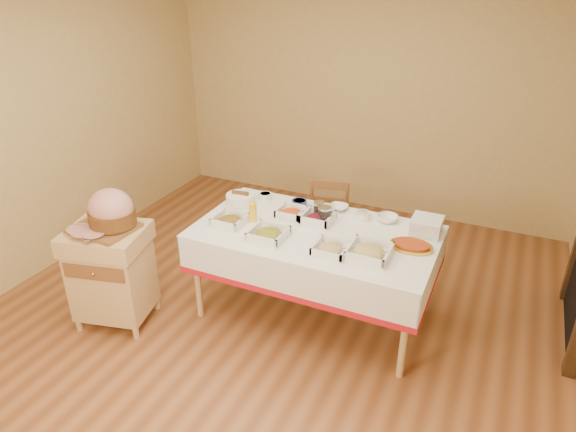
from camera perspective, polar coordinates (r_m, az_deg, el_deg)
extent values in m
plane|color=brown|center=(4.19, -2.66, -11.83)|extent=(5.00, 5.00, 0.00)
plane|color=tan|center=(5.77, 8.76, 13.12)|extent=(4.50, 0.00, 4.50)
plane|color=tan|center=(4.96, -27.09, 8.39)|extent=(0.00, 5.00, 5.00)
cube|color=tan|center=(3.91, 3.05, -2.04)|extent=(1.80, 1.00, 0.04)
cylinder|color=tan|center=(4.13, -10.01, -6.85)|extent=(0.05, 0.05, 0.71)
cylinder|color=tan|center=(4.74, -4.37, -1.88)|extent=(0.05, 0.05, 0.71)
cylinder|color=tan|center=(3.60, 12.79, -12.78)|extent=(0.05, 0.05, 0.71)
cylinder|color=tan|center=(4.28, 15.37, -6.15)|extent=(0.05, 0.05, 0.71)
cube|color=white|center=(3.90, 3.06, -1.71)|extent=(1.82, 1.02, 0.01)
cube|color=tan|center=(4.24, -18.87, -6.61)|extent=(0.62, 0.55, 0.57)
cube|color=tan|center=(4.06, -19.60, -2.35)|extent=(0.67, 0.60, 0.14)
cube|color=brown|center=(4.01, -21.40, -5.82)|extent=(0.47, 0.12, 0.11)
sphere|color=gold|center=(4.01, -21.49, -5.89)|extent=(0.03, 0.03, 0.03)
cylinder|color=tan|center=(4.47, -22.20, -10.59)|extent=(0.05, 0.05, 0.10)
cylinder|color=tan|center=(4.67, -18.90, -8.21)|extent=(0.05, 0.05, 0.10)
cylinder|color=tan|center=(4.17, -17.49, -12.58)|extent=(0.05, 0.05, 0.10)
cylinder|color=tan|center=(4.40, -14.23, -9.90)|extent=(0.05, 0.05, 0.10)
cube|color=brown|center=(4.64, 4.19, -1.65)|extent=(0.44, 0.43, 0.03)
cylinder|color=brown|center=(4.63, 1.81, -4.72)|extent=(0.03, 0.03, 0.40)
cylinder|color=brown|center=(4.90, 2.53, -2.83)|extent=(0.03, 0.03, 0.40)
cylinder|color=brown|center=(4.59, 5.79, -5.16)|extent=(0.03, 0.03, 0.40)
cylinder|color=brown|center=(4.87, 6.28, -3.22)|extent=(0.03, 0.03, 0.40)
cylinder|color=brown|center=(4.71, 2.63, 1.61)|extent=(0.03, 0.03, 0.43)
cylinder|color=brown|center=(4.68, 6.52, 1.24)|extent=(0.03, 0.03, 0.43)
cube|color=brown|center=(4.62, 4.65, 3.45)|extent=(0.34, 0.10, 0.08)
cube|color=brown|center=(4.03, -19.78, -1.28)|extent=(0.45, 0.36, 0.03)
ellipsoid|color=tan|center=(3.95, -19.10, 0.88)|extent=(0.34, 0.30, 0.29)
cylinder|color=brown|center=(3.98, -18.94, -0.14)|extent=(0.34, 0.34, 0.11)
cube|color=silver|center=(3.95, -22.15, -1.93)|extent=(0.28, 0.13, 0.00)
cylinder|color=silver|center=(4.04, -21.28, -1.04)|extent=(0.33, 0.10, 0.01)
cube|color=white|center=(4.02, -6.46, -0.79)|extent=(0.23, 0.23, 0.01)
ellipsoid|color=red|center=(4.01, -6.48, -0.50)|extent=(0.18, 0.18, 0.06)
cylinder|color=silver|center=(3.96, -6.01, -0.73)|extent=(0.14, 0.01, 0.10)
cube|color=white|center=(3.79, -2.21, -2.36)|extent=(0.26, 0.26, 0.01)
ellipsoid|color=#B68117|center=(3.78, -2.22, -2.03)|extent=(0.20, 0.20, 0.07)
cylinder|color=silver|center=(3.74, -1.62, -2.34)|extent=(0.14, 0.01, 0.11)
cube|color=white|center=(3.62, 4.78, -3.98)|extent=(0.23, 0.23, 0.01)
ellipsoid|color=tan|center=(3.61, 4.79, -3.67)|extent=(0.18, 0.18, 0.06)
cylinder|color=silver|center=(3.57, 5.44, -3.98)|extent=(0.13, 0.01, 0.10)
cube|color=white|center=(3.60, 8.98, -4.33)|extent=(0.29, 0.29, 0.02)
ellipsoid|color=tan|center=(3.59, 9.01, -3.96)|extent=(0.22, 0.22, 0.08)
cylinder|color=silver|center=(3.55, 9.85, -4.36)|extent=(0.15, 0.01, 0.11)
cube|color=white|center=(4.12, 0.36, 0.09)|extent=(0.21, 0.21, 0.01)
ellipsoid|color=#CA460F|center=(4.11, 0.36, 0.35)|extent=(0.16, 0.16, 0.06)
cylinder|color=silver|center=(4.07, 0.83, 0.18)|extent=(0.14, 0.01, 0.10)
cube|color=white|center=(4.03, 3.34, -0.57)|extent=(0.23, 0.23, 0.02)
ellipsoid|color=#590B1B|center=(4.02, 3.34, -0.27)|extent=(0.18, 0.18, 0.06)
cylinder|color=silver|center=(3.98, 3.91, -0.47)|extent=(0.15, 0.01, 0.11)
cylinder|color=white|center=(4.42, -2.53, 2.23)|extent=(0.11, 0.11, 0.05)
cylinder|color=black|center=(4.41, -2.54, 2.42)|extent=(0.09, 0.09, 0.02)
cylinder|color=navy|center=(4.28, 1.26, 1.42)|extent=(0.13, 0.13, 0.05)
cylinder|color=#590B1B|center=(4.27, 1.26, 1.63)|extent=(0.10, 0.10, 0.02)
cylinder|color=white|center=(4.10, 8.26, 0.05)|extent=(0.12, 0.12, 0.06)
cylinder|color=#CA460F|center=(4.09, 8.28, 0.30)|extent=(0.10, 0.10, 0.02)
imported|color=white|center=(4.24, 5.65, 0.96)|extent=(0.16, 0.16, 0.04)
imported|color=white|center=(4.10, 11.01, -0.27)|extent=(0.20, 0.20, 0.05)
cylinder|color=silver|center=(4.11, 3.48, 0.72)|extent=(0.09, 0.09, 0.11)
cylinder|color=silver|center=(4.09, 3.50, 1.47)|extent=(0.09, 0.09, 0.01)
cylinder|color=black|center=(4.12, 3.47, 0.54)|extent=(0.07, 0.07, 0.08)
cylinder|color=silver|center=(3.99, 4.11, 0.02)|extent=(0.10, 0.10, 0.12)
cylinder|color=silver|center=(3.97, 4.14, 0.90)|extent=(0.11, 0.11, 0.01)
cylinder|color=black|center=(4.00, 4.10, -0.19)|extent=(0.08, 0.08, 0.09)
cylinder|color=yellow|center=(4.02, -3.91, 0.42)|extent=(0.06, 0.06, 0.15)
cone|color=yellow|center=(3.98, -3.95, 1.63)|extent=(0.04, 0.04, 0.04)
cylinder|color=white|center=(4.33, -5.29, 1.88)|extent=(0.24, 0.24, 0.09)
cube|color=white|center=(4.00, 15.05, -1.76)|extent=(0.22, 0.22, 0.01)
cube|color=white|center=(3.99, 15.07, -1.58)|extent=(0.22, 0.22, 0.01)
cube|color=white|center=(3.98, 15.09, -1.40)|extent=(0.22, 0.22, 0.01)
cube|color=white|center=(3.98, 15.11, -1.23)|extent=(0.22, 0.22, 0.01)
cube|color=white|center=(3.97, 15.14, -1.05)|extent=(0.22, 0.22, 0.01)
cube|color=white|center=(3.97, 15.16, -0.87)|extent=(0.22, 0.22, 0.01)
cube|color=white|center=(3.96, 15.18, -0.69)|extent=(0.22, 0.22, 0.01)
cube|color=white|center=(3.95, 15.21, -0.51)|extent=(0.22, 0.22, 0.01)
cube|color=white|center=(3.95, 15.23, -0.33)|extent=(0.22, 0.22, 0.01)
ellipsoid|color=gold|center=(3.76, 13.55, -3.30)|extent=(0.31, 0.22, 0.03)
ellipsoid|color=#B13D13|center=(3.76, 13.56, -3.15)|extent=(0.26, 0.18, 0.03)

